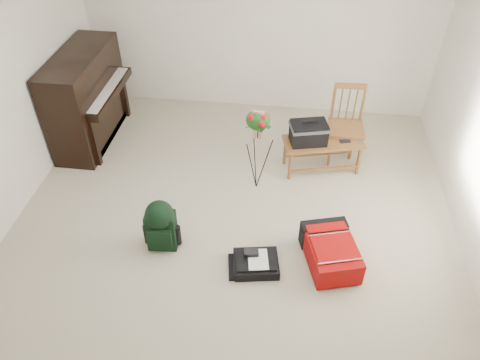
# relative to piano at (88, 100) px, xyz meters

# --- Properties ---
(floor) EXTENTS (5.00, 5.50, 0.01)m
(floor) POSITION_rel_piano_xyz_m (2.19, -1.60, -0.60)
(floor) COLOR #C0B79B
(floor) RESTS_ON ground
(ceiling) EXTENTS (5.00, 5.50, 0.01)m
(ceiling) POSITION_rel_piano_xyz_m (2.19, -1.60, 1.90)
(ceiling) COLOR white
(ceiling) RESTS_ON wall_back
(wall_back) EXTENTS (5.00, 0.04, 2.50)m
(wall_back) POSITION_rel_piano_xyz_m (2.19, 1.15, 0.65)
(wall_back) COLOR white
(wall_back) RESTS_ON floor
(piano) EXTENTS (0.71, 1.50, 1.25)m
(piano) POSITION_rel_piano_xyz_m (0.00, 0.00, 0.00)
(piano) COLOR black
(piano) RESTS_ON floor
(bench) EXTENTS (1.05, 0.63, 0.76)m
(bench) POSITION_rel_piano_xyz_m (3.03, -0.32, -0.06)
(bench) COLOR brown
(bench) RESTS_ON floor
(dining_chair) EXTENTS (0.46, 0.46, 1.01)m
(dining_chair) POSITION_rel_piano_xyz_m (3.46, -0.01, -0.11)
(dining_chair) COLOR brown
(dining_chair) RESTS_ON floor
(red_suitcase) EXTENTS (0.65, 0.82, 0.30)m
(red_suitcase) POSITION_rel_piano_xyz_m (3.27, -1.83, -0.44)
(red_suitcase) COLOR red
(red_suitcase) RESTS_ON floor
(black_duffel) EXTENTS (0.52, 0.44, 0.19)m
(black_duffel) POSITION_rel_piano_xyz_m (2.51, -2.06, -0.53)
(black_duffel) COLOR black
(black_duffel) RESTS_ON floor
(green_backpack) EXTENTS (0.32, 0.30, 0.62)m
(green_backpack) POSITION_rel_piano_xyz_m (1.48, -1.89, -0.26)
(green_backpack) COLOR black
(green_backpack) RESTS_ON floor
(flower_stand) EXTENTS (0.40, 0.40, 1.14)m
(flower_stand) POSITION_rel_piano_xyz_m (2.38, -0.78, -0.04)
(flower_stand) COLOR black
(flower_stand) RESTS_ON floor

